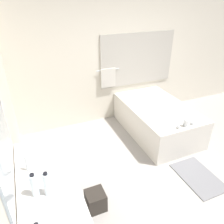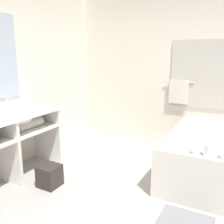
% 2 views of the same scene
% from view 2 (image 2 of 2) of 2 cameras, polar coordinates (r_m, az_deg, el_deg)
% --- Properties ---
extents(ground_plane, '(16.00, 16.00, 0.00)m').
position_cam_2_polar(ground_plane, '(2.75, 8.98, -23.14)').
color(ground_plane, '#A8A39E').
rests_on(ground_plane, ground).
extents(wall_back_with_blinds, '(7.40, 0.13, 2.70)m').
position_cam_2_polar(wall_back_with_blinds, '(4.40, 19.53, 8.91)').
color(wall_back_with_blinds, silver).
rests_on(wall_back_with_blinds, ground_plane).
extents(vanity_counter, '(0.58, 1.55, 0.88)m').
position_cam_2_polar(vanity_counter, '(3.40, -23.15, -4.54)').
color(vanity_counter, white).
rests_on(vanity_counter, ground_plane).
extents(sink_faucet, '(0.09, 0.04, 0.18)m').
position_cam_2_polar(sink_faucet, '(3.57, -22.69, 1.72)').
color(sink_faucet, silver).
rests_on(sink_faucet, vanity_counter).
extents(bathtub, '(1.10, 1.80, 0.71)m').
position_cam_2_polar(bathtub, '(3.65, 22.04, -8.60)').
color(bathtub, silver).
rests_on(bathtub, ground_plane).
extents(waste_bin, '(0.25, 0.25, 0.27)m').
position_cam_2_polar(waste_bin, '(3.30, -14.08, -13.95)').
color(waste_bin, '#2D2823').
rests_on(waste_bin, ground_plane).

